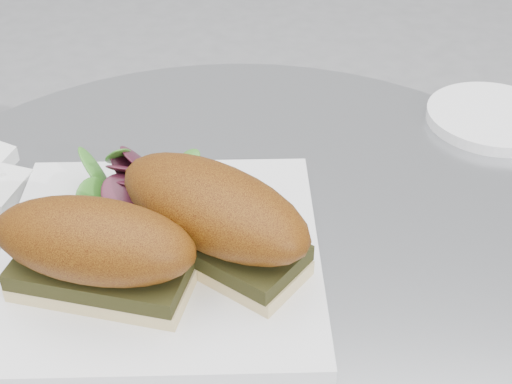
# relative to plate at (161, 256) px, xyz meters

# --- Properties ---
(plate) EXTENTS (0.27, 0.27, 0.02)m
(plate) POSITION_rel_plate_xyz_m (0.00, 0.00, 0.00)
(plate) COLOR white
(plate) RESTS_ON table
(sandwich_left) EXTENTS (0.17, 0.10, 0.08)m
(sandwich_left) POSITION_rel_plate_xyz_m (-0.04, -0.05, 0.05)
(sandwich_left) COLOR beige
(sandwich_left) RESTS_ON plate
(sandwich_right) EXTENTS (0.19, 0.17, 0.08)m
(sandwich_right) POSITION_rel_plate_xyz_m (0.05, -0.01, 0.05)
(sandwich_right) COLOR beige
(sandwich_right) RESTS_ON plate
(salad) EXTENTS (0.11, 0.11, 0.05)m
(salad) POSITION_rel_plate_xyz_m (-0.03, 0.07, 0.03)
(salad) COLOR #49832A
(salad) RESTS_ON plate
(saucer) EXTENTS (0.14, 0.14, 0.01)m
(saucer) POSITION_rel_plate_xyz_m (0.34, 0.23, -0.00)
(saucer) COLOR white
(saucer) RESTS_ON table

